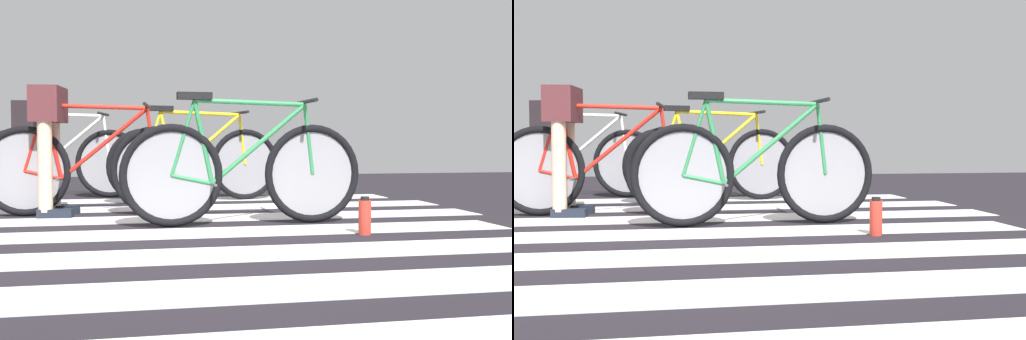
# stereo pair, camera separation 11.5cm
# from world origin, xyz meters

# --- Properties ---
(ground) EXTENTS (18.00, 14.00, 0.02)m
(ground) POSITION_xyz_m (0.00, 0.00, 0.01)
(ground) COLOR black
(crosswalk_markings) EXTENTS (5.46, 5.76, 0.00)m
(crosswalk_markings) POSITION_xyz_m (0.04, 0.03, 0.02)
(crosswalk_markings) COLOR silver
(crosswalk_markings) RESTS_ON ground
(bicycle_1_of_4) EXTENTS (1.74, 0.52, 0.93)m
(bicycle_1_of_4) POSITION_xyz_m (0.73, 0.75, 0.41)
(bicycle_1_of_4) COLOR black
(bicycle_1_of_4) RESTS_ON ground
(bicycle_2_of_4) EXTENTS (1.73, 0.52, 0.93)m
(bicycle_2_of_4) POSITION_xyz_m (-0.38, 1.52, 0.41)
(bicycle_2_of_4) COLOR black
(bicycle_2_of_4) RESTS_ON ground
(cyclist_2_of_4) EXTENTS (0.35, 0.43, 1.02)m
(cyclist_2_of_4) POSITION_xyz_m (-0.69, 1.55, 0.68)
(cyclist_2_of_4) COLOR beige
(cyclist_2_of_4) RESTS_ON ground
(bicycle_3_of_4) EXTENTS (1.72, 0.54, 0.93)m
(bicycle_3_of_4) POSITION_xyz_m (0.56, 2.49, 0.41)
(bicycle_3_of_4) COLOR black
(bicycle_3_of_4) RESTS_ON ground
(bicycle_4_of_4) EXTENTS (1.73, 0.52, 0.93)m
(bicycle_4_of_4) POSITION_xyz_m (-0.80, 3.16, 0.41)
(bicycle_4_of_4) COLOR black
(bicycle_4_of_4) RESTS_ON ground
(cyclist_4_of_4) EXTENTS (0.36, 0.44, 1.01)m
(cyclist_4_of_4) POSITION_xyz_m (-1.11, 3.20, 0.67)
(cyclist_4_of_4) COLOR #A87A5B
(cyclist_4_of_4) RESTS_ON ground
(water_bottle) EXTENTS (0.08, 0.08, 0.24)m
(water_bottle) POSITION_xyz_m (1.41, 0.16, 0.14)
(water_bottle) COLOR red
(water_bottle) RESTS_ON ground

